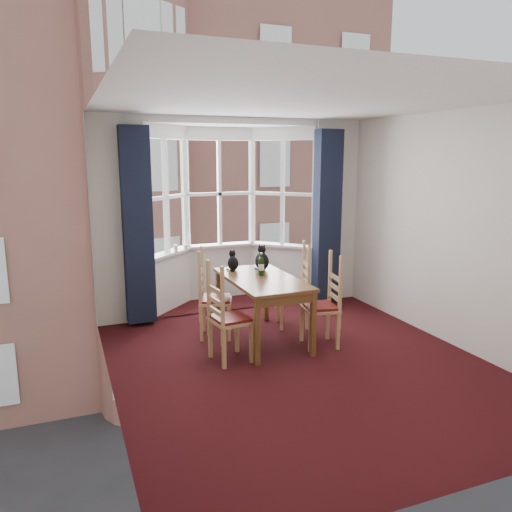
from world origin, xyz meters
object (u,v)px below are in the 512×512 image
chair_left_far (208,300)px  chair_right_far (299,291)px  cat_right (262,260)px  wine_bottle (261,265)px  candle_short (186,247)px  chair_right_near (327,307)px  dining_table (262,285)px  candle_tall (176,248)px  cat_left (233,262)px  chair_left_near (223,321)px

chair_left_far → chair_right_far: same height
cat_right → chair_right_far: bearing=-10.5°
chair_right_far → wine_bottle: 0.81m
candle_short → chair_right_near: bearing=-60.5°
chair_right_near → cat_right: 1.10m
dining_table → chair_right_near: chair_right_near is taller
chair_right_near → candle_tall: 2.56m
cat_left → candle_short: cat_left is taller
dining_table → cat_right: cat_right is taller
chair_left_far → chair_right_far: size_ratio=1.00×
cat_right → candle_short: cat_right is taller
candle_short → candle_tall: bearing=-169.3°
chair_left_far → chair_right_far: (1.26, -0.04, 0.00)m
chair_left_near → chair_right_far: (1.33, 0.80, 0.00)m
chair_right_far → cat_left: cat_left is taller
chair_left_near → cat_right: bearing=47.4°
chair_left_far → candle_tall: 1.39m
chair_right_far → wine_bottle: wine_bottle is taller
chair_right_far → candle_tall: (-1.38, 1.35, 0.45)m
candle_tall → chair_left_near: bearing=-88.8°
cat_right → candle_tall: bearing=124.8°
dining_table → candle_short: bearing=107.6°
chair_left_far → candle_tall: bearing=95.0°
cat_right → chair_right_near: bearing=-59.8°
cat_left → chair_left_far: bearing=-156.2°
wine_bottle → chair_right_near: bearing=-41.4°
chair_right_far → cat_right: (-0.51, 0.09, 0.46)m
dining_table → wine_bottle: wine_bottle is taller
cat_right → candle_tall: 1.53m
chair_right_near → candle_tall: candle_tall is taller
candle_tall → cat_right: bearing=-55.2°
chair_right_near → chair_right_far: 0.77m
dining_table → chair_right_near: bearing=-33.0°
chair_left_near → candle_tall: size_ratio=8.45×
candle_short → cat_right: bearing=-61.0°
dining_table → chair_right_near: 0.83m
chair_left_far → candle_tall: candle_tall is taller
dining_table → candle_short: 1.81m
cat_right → wine_bottle: size_ratio=1.17×
cat_right → wine_bottle: (-0.13, -0.30, -0.00)m
wine_bottle → chair_left_near: bearing=-139.3°
chair_right_near → cat_left: (-0.86, 0.98, 0.43)m
dining_table → chair_left_near: (-0.65, -0.47, -0.23)m
candle_tall → dining_table: bearing=-67.4°
chair_left_far → chair_right_near: bearing=-32.6°
chair_right_near → cat_left: cat_left is taller
chair_right_near → wine_bottle: size_ratio=3.19×
dining_table → chair_left_near: bearing=-144.4°
chair_right_far → chair_left_far: bearing=178.4°
chair_left_far → cat_left: (0.39, 0.17, 0.43)m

